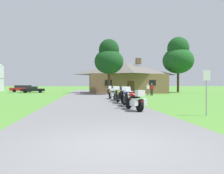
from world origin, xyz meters
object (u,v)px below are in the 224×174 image
(motorcycle_green_fourth_in_row, at_px, (118,95))
(metal_signpost_roadside, at_px, (207,87))
(motorcycle_white_farthest_in_row, at_px, (113,93))
(tree_right_of_lodge, at_px, (178,57))
(parked_black_sedan_far_left, at_px, (33,89))
(motorcycle_yellow_third_in_row, at_px, (121,96))
(bystander_white_shirt_near_lodge, at_px, (148,89))
(bystander_red_shirt_beside_signpost, at_px, (152,89))
(tree_by_lodge_front, at_px, (109,58))
(motorcycle_blue_second_in_row, at_px, (128,98))
(motorcycle_red_nearest_to_camera, at_px, (136,101))
(parked_red_suv_far_left, at_px, (22,88))

(motorcycle_green_fourth_in_row, relative_size, metal_signpost_roadside, 0.97)
(motorcycle_green_fourth_in_row, bearing_deg, motorcycle_white_farthest_in_row, 85.89)
(tree_right_of_lodge, bearing_deg, parked_black_sedan_far_left, 176.50)
(motorcycle_green_fourth_in_row, bearing_deg, tree_right_of_lodge, 48.96)
(motorcycle_yellow_third_in_row, height_order, parked_black_sedan_far_left, motorcycle_yellow_third_in_row)
(bystander_white_shirt_near_lodge, distance_m, bystander_red_shirt_beside_signpost, 1.77)
(bystander_white_shirt_near_lodge, bearing_deg, motorcycle_yellow_third_in_row, 42.99)
(bystander_white_shirt_near_lodge, relative_size, tree_by_lodge_front, 0.20)
(motorcycle_blue_second_in_row, relative_size, motorcycle_green_fourth_in_row, 1.00)
(motorcycle_red_nearest_to_camera, height_order, motorcycle_white_farthest_in_row, same)
(tree_right_of_lodge, bearing_deg, motorcycle_red_nearest_to_camera, -118.71)
(bystander_red_shirt_beside_signpost, distance_m, parked_black_sedan_far_left, 22.67)
(motorcycle_white_farthest_in_row, relative_size, parked_black_sedan_far_left, 0.46)
(bystander_red_shirt_beside_signpost, xyz_separation_m, tree_by_lodge_front, (-5.55, 3.02, 4.46))
(motorcycle_blue_second_in_row, xyz_separation_m, parked_black_sedan_far_left, (-12.34, 27.43, 0.03))
(bystander_white_shirt_near_lodge, height_order, tree_by_lodge_front, tree_by_lodge_front)
(motorcycle_red_nearest_to_camera, relative_size, bystander_red_shirt_beside_signpost, 1.22)
(motorcycle_yellow_third_in_row, xyz_separation_m, tree_right_of_lodge, (15.33, 23.34, 6.31))
(motorcycle_green_fourth_in_row, height_order, tree_by_lodge_front, tree_by_lodge_front)
(motorcycle_red_nearest_to_camera, bearing_deg, motorcycle_white_farthest_in_row, 77.50)
(motorcycle_yellow_third_in_row, height_order, bystander_white_shirt_near_lodge, bystander_white_shirt_near_lodge)
(bystander_red_shirt_beside_signpost, distance_m, metal_signpost_roadside, 19.16)
(motorcycle_yellow_third_in_row, distance_m, metal_signpost_roadside, 7.28)
(parked_red_suv_far_left, bearing_deg, tree_right_of_lodge, -117.13)
(motorcycle_blue_second_in_row, height_order, tree_right_of_lodge, tree_right_of_lodge)
(metal_signpost_roadside, height_order, tree_right_of_lodge, tree_right_of_lodge)
(bystander_red_shirt_beside_signpost, xyz_separation_m, tree_right_of_lodge, (8.96, 11.14, 5.97))
(motorcycle_yellow_third_in_row, distance_m, motorcycle_white_farthest_in_row, 4.90)
(motorcycle_blue_second_in_row, distance_m, parked_red_suv_far_left, 35.26)
(tree_right_of_lodge, distance_m, parked_black_sedan_far_left, 28.40)
(motorcycle_red_nearest_to_camera, distance_m, tree_by_lodge_front, 20.51)
(motorcycle_white_farthest_in_row, xyz_separation_m, bystander_red_shirt_beside_signpost, (6.31, 7.29, 0.34))
(motorcycle_red_nearest_to_camera, relative_size, motorcycle_green_fourth_in_row, 0.99)
(motorcycle_blue_second_in_row, relative_size, metal_signpost_roadside, 0.97)
(parked_black_sedan_far_left, bearing_deg, motorcycle_yellow_third_in_row, -163.54)
(motorcycle_white_farthest_in_row, xyz_separation_m, tree_right_of_lodge, (15.27, 18.43, 6.31))
(bystander_white_shirt_near_lodge, xyz_separation_m, bystander_red_shirt_beside_signpost, (0.00, -1.77, 0.02))
(tree_by_lodge_front, xyz_separation_m, tree_right_of_lodge, (14.51, 8.12, 1.51))
(motorcycle_yellow_third_in_row, distance_m, parked_red_suv_far_left, 33.11)
(bystander_red_shirt_beside_signpost, bearing_deg, motorcycle_green_fourth_in_row, -118.08)
(motorcycle_yellow_third_in_row, bearing_deg, motorcycle_red_nearest_to_camera, -96.70)
(metal_signpost_roadside, bearing_deg, tree_by_lodge_front, 95.41)
(motorcycle_yellow_third_in_row, xyz_separation_m, motorcycle_green_fourth_in_row, (0.10, 2.42, 0.00))
(motorcycle_green_fourth_in_row, height_order, parked_black_sedan_far_left, motorcycle_green_fourth_in_row)
(motorcycle_white_farthest_in_row, xyz_separation_m, bystander_white_shirt_near_lodge, (6.31, 9.07, 0.32))
(motorcycle_green_fourth_in_row, height_order, metal_signpost_roadside, metal_signpost_roadside)
(motorcycle_yellow_third_in_row, relative_size, parked_black_sedan_far_left, 0.47)
(bystander_red_shirt_beside_signpost, height_order, parked_red_suv_far_left, bystander_red_shirt_beside_signpost)
(motorcycle_white_farthest_in_row, bearing_deg, tree_right_of_lodge, 38.35)
(bystander_red_shirt_beside_signpost, relative_size, parked_red_suv_far_left, 0.34)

